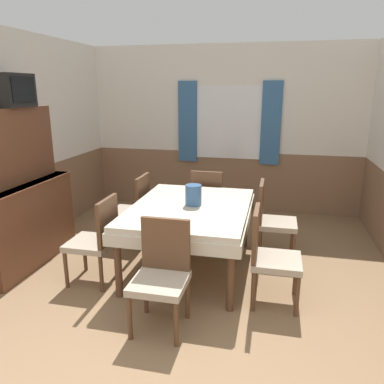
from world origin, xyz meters
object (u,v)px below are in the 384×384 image
chair_right_far (271,218)px  vase (193,195)px  chair_right_near (269,254)px  chair_left_far (134,208)px  dining_table (190,214)px  chair_head_near (162,272)px  sideboard (19,201)px  tv (12,90)px  chair_left_near (97,238)px  chair_head_window (208,200)px

chair_right_far → vase: (-0.83, -0.48, 0.36)m
chair_right_near → chair_left_far: same height
dining_table → chair_head_near: size_ratio=1.83×
sideboard → tv: 1.19m
chair_head_near → chair_left_far: size_ratio=1.00×
chair_right_near → chair_right_far: same height
chair_left_near → chair_right_far: (1.71, 1.01, 0.00)m
chair_left_near → vase: 1.09m
chair_right_far → chair_left_far: same height
vase → chair_right_far: bearing=30.0°
chair_head_window → chair_head_near: size_ratio=1.00×
chair_left_near → tv: size_ratio=2.03×
dining_table → chair_left_far: size_ratio=1.83×
chair_head_near → chair_left_far: bearing=-61.3°
chair_head_near → chair_right_far: bearing=-118.7°
chair_left_near → tv: 1.80m
dining_table → chair_right_near: size_ratio=1.83×
chair_head_window → chair_left_far: same height
chair_head_window → tv: bearing=-146.9°
chair_right_far → vase: vase is taller
chair_head_window → chair_head_near: bearing=-90.0°
chair_head_window → sideboard: 2.32m
chair_left_near → chair_right_far: 1.99m
chair_head_near → chair_right_far: (0.85, 1.56, 0.00)m
sideboard → vase: size_ratio=7.91×
dining_table → chair_right_far: (0.85, 0.51, -0.15)m
chair_right_near → chair_right_far: 1.01m
chair_head_window → vase: (0.03, -1.03, 0.36)m
chair_left_far → sideboard: 1.32m
dining_table → sideboard: (-1.89, -0.28, 0.10)m
sideboard → chair_right_near: bearing=-4.8°
chair_left_near → chair_left_far: same height
chair_head_near → sideboard: sideboard is taller
tv → vase: 2.20m
chair_head_window → chair_left_far: bearing=-147.3°
chair_left_far → vase: vase is taller
dining_table → chair_right_far: bearing=30.7°
chair_right_near → chair_left_near: (-1.71, 0.00, 0.00)m
chair_head_near → chair_left_far: (-0.85, 1.56, 0.00)m
chair_left_near → chair_left_far: bearing=0.0°
dining_table → chair_left_near: bearing=-149.3°
dining_table → chair_head_near: bearing=-90.0°
chair_right_far → vase: bearing=-60.0°
tv → chair_left_near: bearing=-17.9°
chair_left_far → tv: (-1.03, -0.68, 1.44)m
chair_right_near → chair_right_far: size_ratio=1.00×
chair_left_near → chair_right_far: bearing=-59.3°
chair_head_near → tv: bearing=-25.1°
chair_left_near → sideboard: sideboard is taller
chair_head_window → chair_right_far: size_ratio=1.00×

